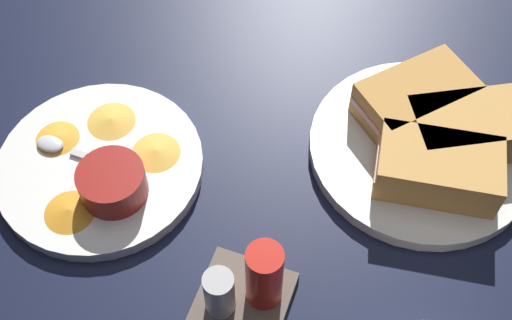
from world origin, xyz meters
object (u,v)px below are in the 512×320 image
at_px(spoon_by_dark_ramekin, 416,142).
at_px(ramekin_light_gravy, 112,182).
at_px(sandwich_half_far, 469,128).
at_px(plate_chips_companion, 100,166).
at_px(sandwich_half_extra, 415,99).
at_px(ramekin_dark_sauce, 421,94).
at_px(plate_sandwich_main, 420,149).
at_px(sandwich_half_near, 438,168).
at_px(condiment_caddy, 247,288).
at_px(spoon_by_gravy_ramekin, 60,147).

distance_m(spoon_by_dark_ramekin, ramekin_light_gravy, 0.34).
height_order(sandwich_half_far, plate_chips_companion, sandwich_half_far).
distance_m(sandwich_half_extra, ramekin_dark_sauce, 0.01).
bearing_deg(plate_sandwich_main, ramekin_dark_sauce, -72.90).
xyz_separation_m(sandwich_half_extra, spoon_by_dark_ramekin, (-0.01, 0.05, -0.02)).
xyz_separation_m(sandwich_half_near, condiment_caddy, (0.15, 0.20, -0.01)).
relative_size(plate_sandwich_main, ramekin_light_gravy, 3.51).
bearing_deg(sandwich_half_far, plate_sandwich_main, 26.10).
relative_size(plate_sandwich_main, sandwich_half_extra, 1.74).
height_order(ramekin_dark_sauce, ramekin_light_gravy, ramekin_dark_sauce).
bearing_deg(sandwich_half_extra, sandwich_half_near, 116.10).
bearing_deg(sandwich_half_near, sandwich_half_extra, -63.90).
bearing_deg(sandwich_half_extra, plate_chips_companion, 31.05).
distance_m(spoon_by_dark_ramekin, plate_chips_companion, 0.36).
relative_size(sandwich_half_far, sandwich_half_extra, 1.02).
height_order(plate_chips_companion, ramekin_light_gravy, ramekin_light_gravy).
relative_size(plate_chips_companion, spoon_by_gravy_ramekin, 2.36).
xyz_separation_m(sandwich_half_near, spoon_by_dark_ramekin, (0.03, -0.04, -0.02)).
relative_size(sandwich_half_extra, condiment_caddy, 1.55).
height_order(ramekin_dark_sauce, spoon_by_gravy_ramekin, ramekin_dark_sauce).
bearing_deg(sandwich_half_far, sandwich_half_near, 71.10).
bearing_deg(plate_sandwich_main, plate_chips_companion, 23.44).
bearing_deg(spoon_by_dark_ramekin, ramekin_dark_sauce, -80.61).
xyz_separation_m(spoon_by_dark_ramekin, ramekin_light_gravy, (0.29, 0.17, 0.02)).
bearing_deg(plate_chips_companion, sandwich_half_extra, -148.95).
distance_m(sandwich_half_far, sandwich_half_extra, 0.07).
bearing_deg(spoon_by_gravy_ramekin, condiment_caddy, 160.11).
bearing_deg(ramekin_dark_sauce, sandwich_half_extra, 68.58).
distance_m(sandwich_half_far, ramekin_light_gravy, 0.40).
relative_size(sandwich_half_extra, spoon_by_dark_ramekin, 1.48).
height_order(ramekin_light_gravy, condiment_caddy, condiment_caddy).
height_order(spoon_by_dark_ramekin, spoon_by_gravy_ramekin, same).
bearing_deg(ramekin_light_gravy, sandwich_half_far, -150.37).
bearing_deg(sandwich_half_near, spoon_by_dark_ramekin, -55.33).
xyz_separation_m(plate_sandwich_main, spoon_by_dark_ramekin, (0.01, 0.00, 0.01)).
distance_m(spoon_by_gravy_ramekin, condiment_caddy, 0.28).
height_order(ramekin_dark_sauce, spoon_by_dark_ramekin, ramekin_dark_sauce).
height_order(sandwich_half_near, condiment_caddy, condiment_caddy).
height_order(spoon_by_dark_ramekin, plate_chips_companion, spoon_by_dark_ramekin).
bearing_deg(plate_sandwich_main, condiment_caddy, 62.42).
xyz_separation_m(plate_sandwich_main, sandwich_half_far, (-0.04, -0.02, 0.03)).
relative_size(sandwich_half_near, ramekin_light_gravy, 1.93).
xyz_separation_m(sandwich_half_extra, ramekin_dark_sauce, (-0.00, -0.01, -0.00)).
distance_m(sandwich_half_near, plate_chips_companion, 0.37).
xyz_separation_m(sandwich_half_extra, spoon_by_gravy_ramekin, (0.37, 0.19, -0.02)).
relative_size(sandwich_half_far, ramekin_dark_sauce, 2.02).
distance_m(sandwich_half_far, spoon_by_dark_ramekin, 0.06).
relative_size(spoon_by_dark_ramekin, condiment_caddy, 1.05).
bearing_deg(sandwich_half_near, ramekin_light_gravy, 22.11).
relative_size(sandwich_half_extra, ramekin_light_gravy, 2.02).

